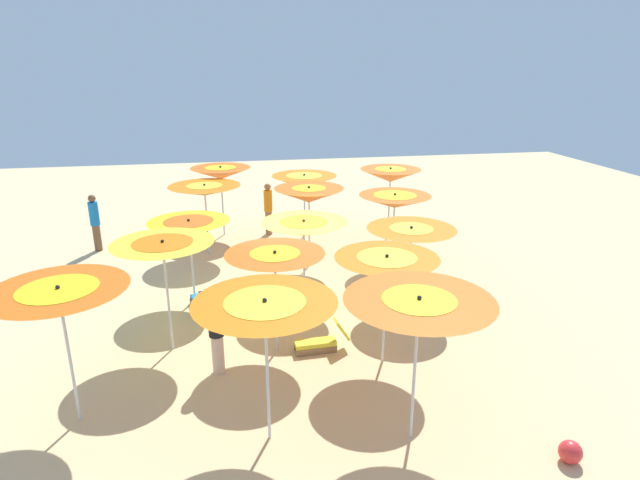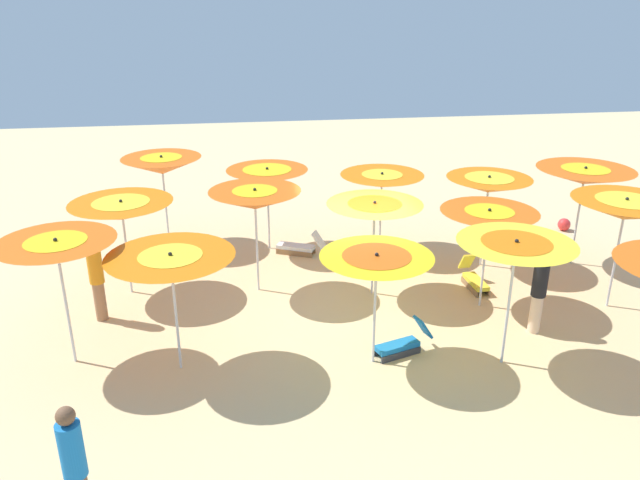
# 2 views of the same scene
# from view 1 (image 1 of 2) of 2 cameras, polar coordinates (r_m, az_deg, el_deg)

# --- Properties ---
(ground) EXTENTS (41.34, 41.34, 0.04)m
(ground) POSITION_cam_1_polar(r_m,az_deg,el_deg) (13.94, -3.00, -6.22)
(ground) COLOR beige
(beach_umbrella_0) EXTENTS (2.30, 2.30, 2.54)m
(beach_umbrella_0) POSITION_cam_1_polar(r_m,az_deg,el_deg) (8.12, 10.64, -7.53)
(beach_umbrella_0) COLOR silver
(beach_umbrella_0) RESTS_ON ground
(beach_umbrella_1) EXTENTS (2.04, 2.04, 2.35)m
(beach_umbrella_1) POSITION_cam_1_polar(r_m,az_deg,el_deg) (10.26, 7.23, -2.78)
(beach_umbrella_1) COLOR silver
(beach_umbrella_1) RESTS_ON ground
(beach_umbrella_2) EXTENTS (2.15, 2.15, 2.15)m
(beach_umbrella_2) POSITION_cam_1_polar(r_m,az_deg,el_deg) (12.80, 9.84, 0.54)
(beach_umbrella_2) COLOR silver
(beach_umbrella_2) RESTS_ON ground
(beach_umbrella_3) EXTENTS (2.11, 2.11, 2.25)m
(beach_umbrella_3) POSITION_cam_1_polar(r_m,az_deg,el_deg) (15.58, 8.11, 4.20)
(beach_umbrella_3) COLOR silver
(beach_umbrella_3) RESTS_ON ground
(beach_umbrella_4) EXTENTS (2.07, 2.07, 2.48)m
(beach_umbrella_4) POSITION_cam_1_polar(r_m,az_deg,el_deg) (18.25, 7.64, 6.98)
(beach_umbrella_4) COLOR silver
(beach_umbrella_4) RESTS_ON ground
(beach_umbrella_5) EXTENTS (2.21, 2.21, 2.51)m
(beach_umbrella_5) POSITION_cam_1_polar(r_m,az_deg,el_deg) (8.03, -5.97, -7.99)
(beach_umbrella_5) COLOR silver
(beach_umbrella_5) RESTS_ON ground
(beach_umbrella_6) EXTENTS (2.04, 2.04, 2.26)m
(beach_umbrella_6) POSITION_cam_1_polar(r_m,az_deg,el_deg) (10.68, -4.90, -2.38)
(beach_umbrella_6) COLOR silver
(beach_umbrella_6) RESTS_ON ground
(beach_umbrella_7) EXTENTS (2.11, 2.11, 2.23)m
(beach_umbrella_7) POSITION_cam_1_polar(r_m,az_deg,el_deg) (12.88, -1.77, 1.27)
(beach_umbrella_7) COLOR silver
(beach_umbrella_7) RESTS_ON ground
(beach_umbrella_8) EXTENTS (2.03, 2.03, 2.46)m
(beach_umbrella_8) POSITION_cam_1_polar(r_m,az_deg,el_deg) (15.35, -1.20, 4.90)
(beach_umbrella_8) COLOR silver
(beach_umbrella_8) RESTS_ON ground
(beach_umbrella_9) EXTENTS (2.24, 2.24, 2.24)m
(beach_umbrella_9) POSITION_cam_1_polar(r_m,az_deg,el_deg) (18.23, -1.72, 6.41)
(beach_umbrella_9) COLOR silver
(beach_umbrella_9) RESTS_ON ground
(beach_umbrella_10) EXTENTS (2.18, 2.18, 2.53)m
(beach_umbrella_10) POSITION_cam_1_polar(r_m,az_deg,el_deg) (9.33, -26.40, -5.81)
(beach_umbrella_10) COLOR silver
(beach_umbrella_10) RESTS_ON ground
(beach_umbrella_11) EXTENTS (2.06, 2.06, 2.48)m
(beach_umbrella_11) POSITION_cam_1_polar(r_m,az_deg,el_deg) (11.06, -16.65, -1.01)
(beach_umbrella_11) COLOR silver
(beach_umbrella_11) RESTS_ON ground
(beach_umbrella_12) EXTENTS (2.02, 2.02, 2.21)m
(beach_umbrella_12) POSITION_cam_1_polar(r_m,az_deg,el_deg) (13.37, -14.01, 1.26)
(beach_umbrella_12) COLOR silver
(beach_umbrella_12) RESTS_ON ground
(beach_umbrella_13) EXTENTS (2.23, 2.23, 2.31)m
(beach_umbrella_13) POSITION_cam_1_polar(r_m,az_deg,el_deg) (16.74, -12.40, 5.28)
(beach_umbrella_13) COLOR silver
(beach_umbrella_13) RESTS_ON ground
(beach_umbrella_14) EXTENTS (2.06, 2.06, 2.49)m
(beach_umbrella_14) POSITION_cam_1_polar(r_m,az_deg,el_deg) (18.63, -10.72, 7.14)
(beach_umbrella_14) COLOR silver
(beach_umbrella_14) RESTS_ON ground
(lounger_0) EXTENTS (0.84, 1.31, 0.67)m
(lounger_0) POSITION_cam_1_polar(r_m,az_deg,el_deg) (15.29, 6.84, -3.11)
(lounger_0) COLOR olive
(lounger_0) RESTS_ON ground
(lounger_1) EXTENTS (1.18, 0.37, 0.68)m
(lounger_1) POSITION_cam_1_polar(r_m,az_deg,el_deg) (11.38, 0.01, -10.96)
(lounger_1) COLOR olive
(lounger_1) RESTS_ON ground
(lounger_2) EXTENTS (0.65, 1.20, 0.68)m
(lounger_2) POSITION_cam_1_polar(r_m,az_deg,el_deg) (13.41, -12.73, -6.64)
(lounger_2) COLOR #333338
(lounger_2) RESTS_ON ground
(beachgoer_0) EXTENTS (0.30, 0.30, 1.87)m
(beachgoer_0) POSITION_cam_1_polar(r_m,az_deg,el_deg) (18.45, -23.22, 1.87)
(beachgoer_0) COLOR brown
(beachgoer_0) RESTS_ON ground
(beachgoer_1) EXTENTS (0.30, 0.30, 1.85)m
(beachgoer_1) POSITION_cam_1_polar(r_m,az_deg,el_deg) (18.76, -5.64, 3.52)
(beachgoer_1) COLOR #A3704C
(beachgoer_1) RESTS_ON ground
(beachgoer_2) EXTENTS (0.30, 0.30, 1.75)m
(beachgoer_2) POSITION_cam_1_polar(r_m,az_deg,el_deg) (10.51, -11.18, -9.62)
(beachgoer_2) COLOR beige
(beachgoer_2) RESTS_ON ground
(beach_ball) EXTENTS (0.36, 0.36, 0.36)m
(beach_ball) POSITION_cam_1_polar(r_m,az_deg,el_deg) (9.49, 25.52, -20.04)
(beach_ball) COLOR red
(beach_ball) RESTS_ON ground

